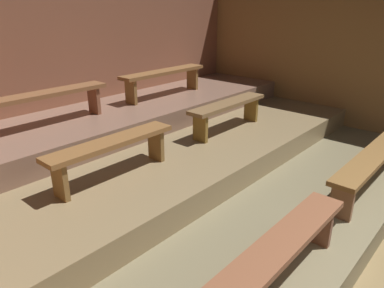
# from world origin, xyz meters

# --- Properties ---
(ground) EXTENTS (6.91, 6.11, 0.08)m
(ground) POSITION_xyz_m (0.00, 2.65, -0.04)
(ground) COLOR olive
(wall_back) EXTENTS (6.91, 0.06, 2.58)m
(wall_back) POSITION_xyz_m (0.00, 5.34, 1.29)
(wall_back) COLOR #8F553D
(wall_back) RESTS_ON ground
(wall_right) EXTENTS (0.06, 6.11, 2.58)m
(wall_right) POSITION_xyz_m (3.09, 2.65, 1.29)
(wall_right) COLOR olive
(wall_right) RESTS_ON ground
(platform_lower) EXTENTS (6.11, 4.02, 0.28)m
(platform_lower) POSITION_xyz_m (0.00, 3.30, 0.14)
(platform_lower) COLOR #756C4E
(platform_lower) RESTS_ON ground
(platform_middle) EXTENTS (6.11, 2.69, 0.28)m
(platform_middle) POSITION_xyz_m (0.00, 3.96, 0.42)
(platform_middle) COLOR olive
(platform_middle) RESTS_ON platform_lower
(platform_upper) EXTENTS (6.11, 1.36, 0.28)m
(platform_upper) POSITION_xyz_m (0.00, 4.63, 0.69)
(platform_upper) COLOR #805F4E
(platform_upper) RESTS_ON platform_middle
(bench_lower_left) EXTENTS (1.81, 0.26, 0.39)m
(bench_lower_left) POSITION_xyz_m (-1.04, 1.63, 0.60)
(bench_lower_left) COLOR brown
(bench_lower_left) RESTS_ON platform_lower
(bench_lower_right) EXTENTS (1.81, 0.26, 0.39)m
(bench_lower_right) POSITION_xyz_m (1.04, 1.63, 0.60)
(bench_lower_right) COLOR brown
(bench_lower_right) RESTS_ON platform_lower
(bench_middle_left) EXTENTS (1.38, 0.26, 0.39)m
(bench_middle_left) POSITION_xyz_m (-0.95, 3.46, 0.87)
(bench_middle_left) COLOR brown
(bench_middle_left) RESTS_ON platform_middle
(bench_middle_right) EXTENTS (1.38, 0.26, 0.39)m
(bench_middle_right) POSITION_xyz_m (0.95, 3.46, 0.87)
(bench_middle_right) COLOR brown
(bench_middle_right) RESTS_ON platform_middle
(bench_upper_left) EXTENTS (1.54, 0.26, 0.39)m
(bench_upper_left) POSITION_xyz_m (-0.96, 4.68, 1.15)
(bench_upper_left) COLOR brown
(bench_upper_left) RESTS_ON platform_upper
(bench_upper_right) EXTENTS (1.54, 0.26, 0.39)m
(bench_upper_right) POSITION_xyz_m (0.96, 4.68, 1.15)
(bench_upper_right) COLOR brown
(bench_upper_right) RESTS_ON platform_upper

